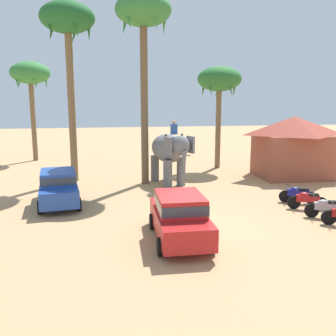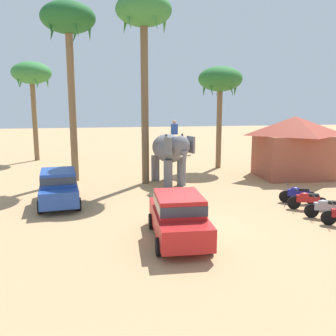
# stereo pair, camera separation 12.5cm
# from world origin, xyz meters

# --- Properties ---
(ground_plane) EXTENTS (120.00, 120.00, 0.00)m
(ground_plane) POSITION_xyz_m (0.00, 0.00, 0.00)
(ground_plane) COLOR tan
(car_sedan_foreground) EXTENTS (2.02, 4.17, 1.70)m
(car_sedan_foreground) POSITION_xyz_m (-0.58, -0.73, 0.93)
(car_sedan_foreground) COLOR red
(car_sedan_foreground) RESTS_ON ground
(car_parked_far_side) EXTENTS (2.22, 4.26, 1.70)m
(car_parked_far_side) POSITION_xyz_m (-5.27, 4.74, 0.93)
(car_parked_far_side) COLOR #23479E
(car_parked_far_side) RESTS_ON ground
(elephant_with_mahout) EXTENTS (2.42, 4.02, 3.88)m
(elephant_with_mahout) POSITION_xyz_m (0.82, 8.22, 1.99)
(elephant_with_mahout) COLOR slate
(elephant_with_mahout) RESTS_ON ground
(motorcycle_mid_row) EXTENTS (1.75, 0.74, 0.94)m
(motorcycle_mid_row) POSITION_xyz_m (6.13, 0.53, 0.46)
(motorcycle_mid_row) COLOR black
(motorcycle_mid_row) RESTS_ON ground
(motorcycle_fourth_in_row) EXTENTS (1.74, 0.77, 0.94)m
(motorcycle_fourth_in_row) POSITION_xyz_m (6.04, 1.82, 0.46)
(motorcycle_fourth_in_row) COLOR black
(motorcycle_fourth_in_row) RESTS_ON ground
(motorcycle_far_in_row) EXTENTS (1.70, 0.86, 0.94)m
(motorcycle_far_in_row) POSITION_xyz_m (6.18, 2.86, 0.46)
(motorcycle_far_in_row) COLOR black
(motorcycle_far_in_row) RESTS_ON ground
(palm_tree_behind_elephant) EXTENTS (3.20, 3.20, 7.47)m
(palm_tree_behind_elephant) POSITION_xyz_m (5.46, 12.97, 6.37)
(palm_tree_behind_elephant) COLOR brown
(palm_tree_behind_elephant) RESTS_ON ground
(palm_tree_near_hut) EXTENTS (3.20, 3.20, 10.66)m
(palm_tree_near_hut) POSITION_xyz_m (-4.87, 10.23, 9.32)
(palm_tree_near_hut) COLOR brown
(palm_tree_near_hut) RESTS_ON ground
(palm_tree_left_of_road) EXTENTS (3.20, 3.20, 8.18)m
(palm_tree_left_of_road) POSITION_xyz_m (-8.66, 19.25, 7.04)
(palm_tree_left_of_road) COLOR brown
(palm_tree_left_of_road) RESTS_ON ground
(palm_tree_far_back) EXTENTS (3.20, 3.20, 10.92)m
(palm_tree_far_back) POSITION_xyz_m (-0.60, 8.69, 9.54)
(palm_tree_far_back) COLOR brown
(palm_tree_far_back) RESTS_ON ground
(roadside_hut) EXTENTS (5.23, 4.47, 4.00)m
(roadside_hut) POSITION_xyz_m (9.20, 8.76, 2.12)
(roadside_hut) COLOR #994C38
(roadside_hut) RESTS_ON ground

